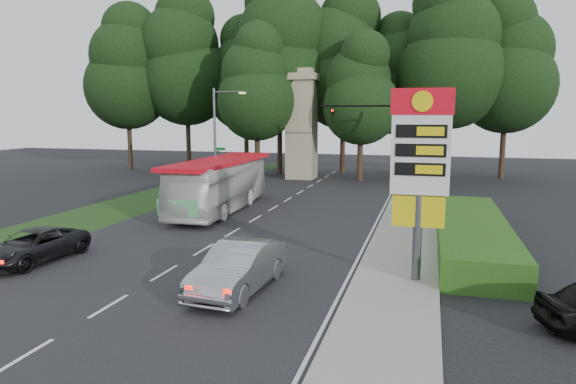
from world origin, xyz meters
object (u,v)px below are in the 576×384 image
(sedan_silver, at_px, (239,267))
(suv_charcoal, at_px, (33,246))
(gas_station_pylon, at_px, (420,159))
(streetlight_signs, at_px, (217,133))
(monument, at_px, (302,124))
(transit_bus, at_px, (220,185))
(traffic_signal_mast, at_px, (379,131))

(sedan_silver, relative_size, suv_charcoal, 1.05)
(gas_station_pylon, height_order, streetlight_signs, streetlight_signs)
(gas_station_pylon, distance_m, monument, 30.17)
(gas_station_pylon, distance_m, sedan_silver, 7.28)
(gas_station_pylon, relative_size, transit_bus, 0.59)
(streetlight_signs, xyz_separation_m, transit_bus, (4.02, -9.04, -2.83))
(traffic_signal_mast, distance_m, monument, 9.76)
(sedan_silver, bearing_deg, streetlight_signs, 118.66)
(traffic_signal_mast, bearing_deg, transit_bus, -128.11)
(streetlight_signs, bearing_deg, suv_charcoal, -87.19)
(monument, xyz_separation_m, sedan_silver, (5.41, -30.51, -4.28))
(sedan_silver, bearing_deg, gas_station_pylon, 27.25)
(traffic_signal_mast, relative_size, streetlight_signs, 0.90)
(traffic_signal_mast, height_order, suv_charcoal, traffic_signal_mast)
(suv_charcoal, bearing_deg, sedan_silver, -1.93)
(traffic_signal_mast, relative_size, transit_bus, 0.62)
(streetlight_signs, height_order, sedan_silver, streetlight_signs)
(streetlight_signs, relative_size, transit_bus, 0.69)
(gas_station_pylon, bearing_deg, transit_bus, 137.96)
(monument, bearing_deg, gas_station_pylon, -68.20)
(streetlight_signs, height_order, suv_charcoal, streetlight_signs)
(monument, relative_size, transit_bus, 0.87)
(gas_station_pylon, relative_size, sedan_silver, 1.37)
(streetlight_signs, height_order, transit_bus, streetlight_signs)
(gas_station_pylon, xyz_separation_m, suv_charcoal, (-15.13, -1.47, -3.79))
(gas_station_pylon, height_order, sedan_silver, gas_station_pylon)
(gas_station_pylon, height_order, traffic_signal_mast, traffic_signal_mast)
(streetlight_signs, xyz_separation_m, suv_charcoal, (1.05, -21.49, -3.78))
(transit_bus, bearing_deg, gas_station_pylon, -45.48)
(monument, height_order, suv_charcoal, monument)
(gas_station_pylon, xyz_separation_m, monument, (-11.20, 28.01, 0.66))
(streetlight_signs, bearing_deg, monument, 58.03)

